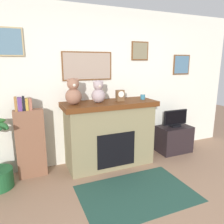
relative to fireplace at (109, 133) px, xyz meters
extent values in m
cube|color=silver|center=(0.14, 0.35, 0.75)|extent=(5.20, 0.12, 2.60)
cube|color=brown|center=(-0.27, 0.27, 1.10)|extent=(0.83, 0.02, 0.46)
cube|color=gray|center=(-0.27, 0.26, 1.10)|extent=(0.79, 0.00, 0.42)
cube|color=brown|center=(0.71, 0.27, 1.36)|extent=(0.33, 0.02, 0.32)
cube|color=#766D51|center=(0.71, 0.26, 1.36)|extent=(0.29, 0.00, 0.28)
cube|color=tan|center=(-1.39, 0.27, 1.44)|extent=(0.36, 0.02, 0.40)
cube|color=slate|center=(-1.39, 0.26, 1.44)|extent=(0.32, 0.00, 0.36)
cube|color=brown|center=(1.66, 0.27, 1.12)|extent=(0.38, 0.02, 0.38)
cube|color=#476A85|center=(1.66, 0.26, 1.12)|extent=(0.34, 0.00, 0.34)
cube|color=#7D7351|center=(0.00, 0.00, -0.05)|extent=(1.41, 0.57, 1.01)
cube|color=#592D12|center=(0.00, 0.00, 0.50)|extent=(1.53, 0.63, 0.08)
cube|color=black|center=(0.00, -0.29, -0.19)|extent=(0.64, 0.02, 0.56)
cube|color=brown|center=(-1.24, 0.09, -0.03)|extent=(0.42, 0.16, 1.04)
cube|color=#9E6A36|center=(-1.39, 0.09, 0.59)|extent=(0.04, 0.13, 0.20)
cube|color=#61377B|center=(-1.34, 0.09, 0.58)|extent=(0.06, 0.13, 0.19)
cube|color=black|center=(-1.29, 0.09, 0.59)|extent=(0.03, 0.13, 0.20)
cube|color=#BC8E35|center=(-1.25, 0.09, 0.58)|extent=(0.04, 0.13, 0.17)
cube|color=#9E5B48|center=(-1.20, 0.09, 0.57)|extent=(0.04, 0.13, 0.17)
ellipsoid|color=#27622D|center=(-1.57, -0.04, 0.32)|extent=(0.20, 0.37, 0.08)
cube|color=black|center=(1.36, -0.01, -0.30)|extent=(0.64, 0.40, 0.51)
cube|color=black|center=(1.36, -0.01, -0.02)|extent=(0.20, 0.14, 0.04)
cube|color=black|center=(1.36, -0.01, 0.14)|extent=(0.51, 0.03, 0.29)
cube|color=black|center=(1.36, -0.03, 0.14)|extent=(0.47, 0.00, 0.25)
cube|color=#254B3F|center=(0.00, -0.96, -0.55)|extent=(1.50, 1.00, 0.01)
cylinder|color=teal|center=(0.62, -0.02, 0.58)|extent=(0.08, 0.08, 0.08)
cube|color=brown|center=(0.18, -0.02, 0.63)|extent=(0.13, 0.09, 0.18)
cylinder|color=white|center=(0.18, -0.07, 0.66)|extent=(0.10, 0.01, 0.10)
sphere|color=#8B5D48|center=(-0.59, -0.02, 0.66)|extent=(0.25, 0.25, 0.25)
sphere|color=#8B5D48|center=(-0.59, -0.02, 0.85)|extent=(0.18, 0.18, 0.18)
sphere|color=#8B5D48|center=(-0.65, -0.02, 0.90)|extent=(0.06, 0.06, 0.06)
sphere|color=#8B5D48|center=(-0.53, -0.02, 0.90)|extent=(0.06, 0.06, 0.06)
sphere|color=beige|center=(-0.59, -0.09, 0.84)|extent=(0.05, 0.05, 0.05)
sphere|color=#A49092|center=(-0.19, -0.02, 0.65)|extent=(0.22, 0.22, 0.22)
sphere|color=#A49092|center=(-0.19, -0.02, 0.82)|extent=(0.16, 0.16, 0.16)
sphere|color=#A49092|center=(-0.25, -0.02, 0.86)|extent=(0.06, 0.06, 0.06)
sphere|color=#A49092|center=(-0.14, -0.02, 0.86)|extent=(0.06, 0.06, 0.06)
sphere|color=beige|center=(-0.19, -0.08, 0.81)|extent=(0.05, 0.05, 0.05)
camera|label=1|loc=(-1.31, -3.19, 1.16)|focal=34.52mm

